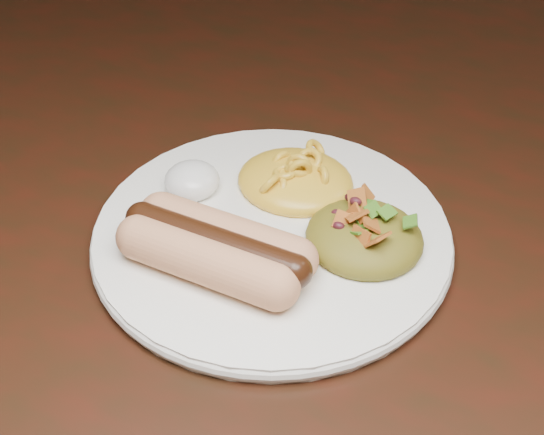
% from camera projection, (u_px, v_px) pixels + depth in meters
% --- Properties ---
extents(table, '(1.60, 0.90, 0.75)m').
position_uv_depth(table, '(448.00, 278.00, 0.66)').
color(table, black).
rests_on(table, floor).
extents(plate, '(0.30, 0.30, 0.01)m').
position_uv_depth(plate, '(272.00, 235.00, 0.55)').
color(plate, white).
rests_on(plate, table).
extents(hotdog, '(0.12, 0.07, 0.03)m').
position_uv_depth(hotdog, '(216.00, 247.00, 0.50)').
color(hotdog, '#DF8B58').
rests_on(hotdog, plate).
extents(mac_and_cheese, '(0.11, 0.10, 0.03)m').
position_uv_depth(mac_and_cheese, '(296.00, 167.00, 0.57)').
color(mac_and_cheese, '#F3AB3C').
rests_on(mac_and_cheese, plate).
extents(sour_cream, '(0.04, 0.04, 0.03)m').
position_uv_depth(sour_cream, '(192.00, 175.00, 0.57)').
color(sour_cream, white).
rests_on(sour_cream, plate).
extents(taco_salad, '(0.08, 0.08, 0.04)m').
position_uv_depth(taco_salad, '(365.00, 229.00, 0.52)').
color(taco_salad, '#9C5B13').
rests_on(taco_salad, plate).
extents(fork, '(0.02, 0.14, 0.00)m').
position_uv_depth(fork, '(143.00, 223.00, 0.57)').
color(fork, white).
rests_on(fork, table).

